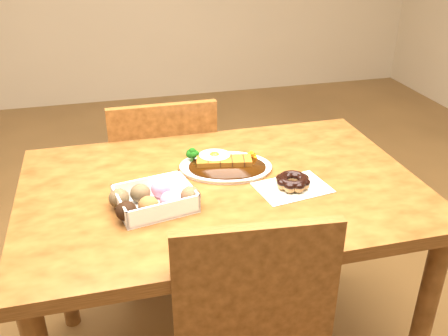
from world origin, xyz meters
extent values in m
cube|color=#48270E|center=(0.00, 0.00, 0.73)|extent=(1.20, 0.80, 0.04)
cylinder|color=#48270E|center=(0.54, -0.34, 0.35)|extent=(0.06, 0.06, 0.71)
cylinder|color=#48270E|center=(-0.54, 0.34, 0.35)|extent=(0.06, 0.06, 0.71)
cylinder|color=#48270E|center=(0.54, 0.34, 0.35)|extent=(0.06, 0.06, 0.71)
cube|color=#48270E|center=(-0.12, 0.60, 0.43)|extent=(0.42, 0.42, 0.04)
cylinder|color=#48270E|center=(0.05, 0.77, 0.21)|extent=(0.04, 0.04, 0.41)
cylinder|color=#48270E|center=(-0.29, 0.77, 0.21)|extent=(0.04, 0.04, 0.41)
cylinder|color=#48270E|center=(0.05, 0.43, 0.21)|extent=(0.04, 0.04, 0.41)
cylinder|color=#48270E|center=(-0.29, 0.43, 0.21)|extent=(0.04, 0.04, 0.41)
cube|color=#48270E|center=(-0.12, 0.41, 0.67)|extent=(0.40, 0.03, 0.40)
cube|color=#48270E|center=(-0.02, -0.41, 0.67)|extent=(0.40, 0.07, 0.40)
ellipsoid|color=white|center=(0.04, 0.09, 0.76)|extent=(0.33, 0.27, 0.01)
ellipsoid|color=black|center=(0.04, 0.08, 0.77)|extent=(0.28, 0.23, 0.01)
cube|color=#6B380C|center=(0.03, 0.10, 0.77)|extent=(0.18, 0.09, 0.02)
ellipsoid|color=white|center=(0.01, 0.13, 0.79)|extent=(0.12, 0.11, 0.01)
ellipsoid|color=#FFB214|center=(0.01, 0.13, 0.79)|extent=(0.03, 0.03, 0.02)
cube|color=white|center=(-0.21, -0.08, 0.78)|extent=(0.23, 0.20, 0.05)
ellipsoid|color=black|center=(-0.29, -0.13, 0.78)|extent=(0.06, 0.06, 0.05)
ellipsoid|color=brown|center=(-0.23, -0.12, 0.78)|extent=(0.06, 0.06, 0.05)
ellipsoid|color=pink|center=(-0.17, -0.11, 0.78)|extent=(0.06, 0.06, 0.05)
ellipsoid|color=black|center=(-0.12, -0.10, 0.78)|extent=(0.06, 0.06, 0.05)
ellipsoid|color=black|center=(-0.31, -0.06, 0.78)|extent=(0.06, 0.06, 0.05)
ellipsoid|color=black|center=(-0.25, -0.05, 0.78)|extent=(0.06, 0.06, 0.05)
ellipsoid|color=pink|center=(-0.19, -0.04, 0.78)|extent=(0.06, 0.06, 0.05)
cube|color=silver|center=(0.20, -0.08, 0.75)|extent=(0.23, 0.18, 0.00)
torus|color=olive|center=(0.20, -0.08, 0.77)|extent=(0.12, 0.12, 0.03)
torus|color=black|center=(0.20, -0.08, 0.78)|extent=(0.10, 0.10, 0.02)
camera|label=1|loc=(-0.32, -1.28, 1.49)|focal=40.00mm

